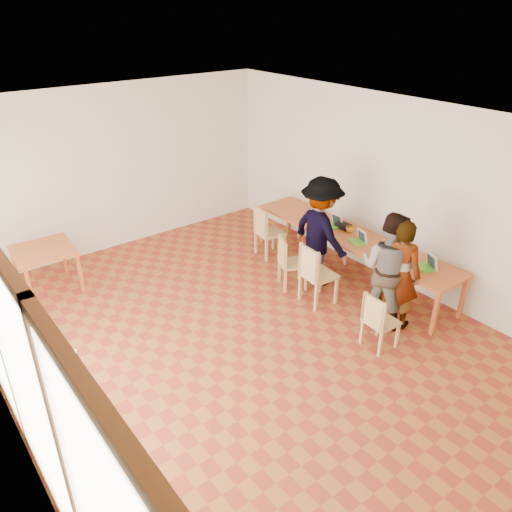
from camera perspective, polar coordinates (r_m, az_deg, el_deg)
The scene contains 23 objects.
ground at distance 7.08m, azimuth -0.82°, elevation -9.73°, with size 8.00×8.00×0.00m, color #9A5325.
wall_back at distance 9.57m, azimuth -15.67°, elevation 9.58°, with size 6.00×0.10×3.00m, color silver.
wall_right at distance 8.29m, azimuth 16.02°, elevation 6.80°, with size 0.10×8.00×3.00m, color silver.
ceiling at distance 5.78m, azimuth -1.03°, elevation 14.87°, with size 6.00×8.00×0.04m, color white.
communal_table at distance 8.50m, azimuth 10.76°, elevation 2.07°, with size 0.80×4.00×0.75m.
side_table at distance 8.59m, azimuth -23.09°, elevation 0.28°, with size 0.90×0.90×0.75m.
chair_near at distance 6.86m, azimuth 13.72°, elevation -6.74°, with size 0.41×0.41×0.45m.
chair_mid at distance 7.63m, azimuth 6.64°, elevation -1.49°, with size 0.50×0.50×0.53m.
chair_far at distance 8.08m, azimuth 3.62°, elevation -0.17°, with size 0.54×0.54×0.47m.
chair_empty at distance 9.02m, azimuth 1.07°, elevation 3.32°, with size 0.51×0.51×0.51m.
chair_spare at distance 5.99m, azimuth -20.50°, elevation -13.62°, with size 0.53×0.53×0.44m.
person_near at distance 7.28m, azimuth 16.03°, elevation -2.00°, with size 0.61×0.40×1.66m, color gray.
person_mid at distance 7.34m, azimuth 14.83°, elevation -1.38°, with size 0.83×0.65×1.71m, color gray.
person_far at distance 8.09m, azimuth 7.38°, elevation 2.70°, with size 1.19×0.68×1.84m, color gray.
laptop_near at distance 7.71m, azimuth 19.09°, elevation -0.90°, with size 0.32×0.34×0.23m.
laptop_mid at distance 8.23m, azimuth 11.74°, elevation 1.92°, with size 0.28×0.30×0.21m.
laptop_far at distance 8.76m, azimuth 9.02°, elevation 3.78°, with size 0.23×0.26×0.22m.
yellow_mug at distance 8.57m, azimuth 10.68°, elevation 3.02°, with size 0.13×0.13×0.10m, color orange.
green_bottle at distance 8.16m, azimuth 15.29°, elevation 1.90°, with size 0.07×0.07×0.28m, color #116921.
clear_glass at distance 9.22m, azimuth 6.50°, elevation 5.08°, with size 0.07×0.07×0.09m, color silver.
condiment_cup at distance 7.97m, azimuth 16.64°, elevation 0.19°, with size 0.08×0.08×0.06m, color white.
pink_phone at distance 7.89m, azimuth 15.11°, elevation -0.06°, with size 0.05×0.10×0.01m, color #D43B71.
black_pouch at distance 8.70m, azimuth 9.93°, elevation 3.43°, with size 0.16×0.26×0.09m, color black.
Camera 1 is at (-3.37, -4.52, 4.28)m, focal length 35.00 mm.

